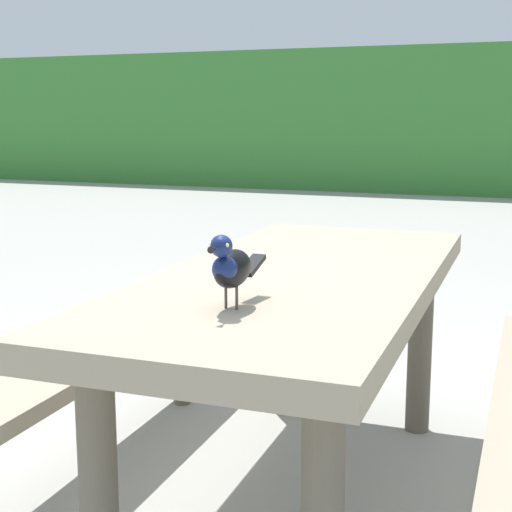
{
  "coord_description": "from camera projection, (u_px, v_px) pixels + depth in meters",
  "views": [
    {
      "loc": [
        0.92,
        -2.12,
        1.19
      ],
      "look_at": [
        0.22,
        -0.36,
        0.84
      ],
      "focal_mm": 53.68,
      "sensor_mm": 36.0,
      "label": 1
    }
  ],
  "objects": [
    {
      "name": "hedge_wall",
      "position": [
        499.0,
        121.0,
        11.54
      ],
      "size": [
        28.0,
        1.2,
        2.21
      ],
      "primitive_type": "cube",
      "color": "#387A33",
      "rests_on": "ground"
    },
    {
      "name": "ground_plane",
      "position": [
        235.0,
        487.0,
        2.49
      ],
      "size": [
        60.0,
        60.0,
        0.0
      ],
      "primitive_type": "plane",
      "color": "#A3A099"
    },
    {
      "name": "picnic_table_foreground",
      "position": [
        299.0,
        331.0,
        2.28
      ],
      "size": [
        1.73,
        1.82,
        0.74
      ],
      "color": "gray",
      "rests_on": "ground"
    },
    {
      "name": "bird_grackle",
      "position": [
        231.0,
        266.0,
        1.78
      ],
      "size": [
        0.07,
        0.29,
        0.18
      ],
      "color": "black",
      "rests_on": "picnic_table_foreground"
    }
  ]
}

